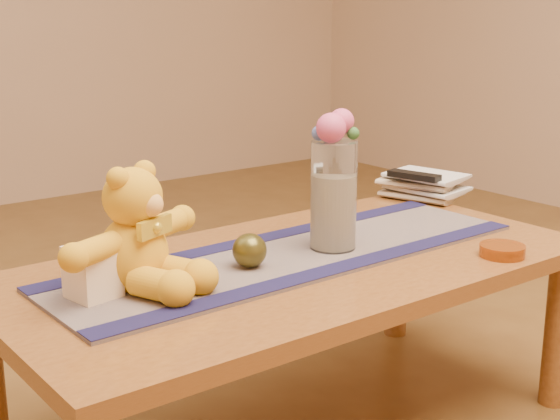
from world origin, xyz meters
TOP-DOWN VIEW (x-y plane):
  - coffee_table_top at (0.00, 0.00)m, footprint 1.40×0.70m
  - table_leg_fr at (0.64, -0.29)m, footprint 0.07×0.07m
  - table_leg_br at (0.64, 0.29)m, footprint 0.07×0.07m
  - persian_runner at (0.01, 0.03)m, footprint 1.21×0.37m
  - runner_border_near at (0.01, -0.12)m, footprint 1.20×0.08m
  - runner_border_far at (0.01, 0.17)m, footprint 1.20×0.08m
  - teddy_bear at (-0.39, 0.06)m, footprint 0.45×0.41m
  - pillar_candle at (-0.48, 0.05)m, footprint 0.10×0.10m
  - candle_wick at (-0.48, 0.05)m, footprint 0.00×0.00m
  - glass_vase at (0.12, 0.01)m, footprint 0.11×0.11m
  - potpourri_fill at (0.12, 0.01)m, footprint 0.09×0.09m
  - rose_left at (0.10, -0.00)m, footprint 0.07×0.07m
  - rose_right at (0.14, 0.01)m, footprint 0.06×0.06m
  - blue_flower_back at (0.13, 0.04)m, footprint 0.04×0.04m
  - blue_flower_side at (0.09, 0.03)m, footprint 0.04×0.04m
  - leaf_sprig at (0.16, -0.01)m, footprint 0.03×0.03m
  - bronze_ball at (-0.13, 0.01)m, footprint 0.09×0.09m
  - book_bottom at (0.62, 0.23)m, footprint 0.23×0.26m
  - book_lower at (0.62, 0.22)m, footprint 0.20×0.25m
  - book_upper at (0.61, 0.23)m, footprint 0.23×0.27m
  - book_top at (0.62, 0.23)m, footprint 0.21×0.25m
  - tv_remote at (0.62, 0.22)m, footprint 0.08×0.17m
  - amber_dish at (0.41, -0.27)m, footprint 0.14×0.14m

SIDE VIEW (x-z plane):
  - table_leg_fr at x=0.64m, z-range 0.00..0.41m
  - table_leg_br at x=0.64m, z-range 0.00..0.41m
  - coffee_table_top at x=0.00m, z-range 0.41..0.45m
  - persian_runner at x=0.01m, z-range 0.45..0.46m
  - runner_border_near at x=0.01m, z-range 0.46..0.46m
  - runner_border_far at x=0.01m, z-range 0.46..0.46m
  - book_bottom at x=0.62m, z-range 0.45..0.47m
  - amber_dish at x=0.41m, z-range 0.45..0.48m
  - book_lower at x=0.62m, z-range 0.47..0.49m
  - bronze_ball at x=-0.13m, z-range 0.46..0.54m
  - book_upper at x=0.61m, z-range 0.49..0.51m
  - pillar_candle at x=-0.48m, z-range 0.46..0.56m
  - book_top at x=0.62m, z-range 0.51..0.53m
  - tv_remote at x=0.62m, z-range 0.53..0.54m
  - potpourri_fill at x=0.12m, z-range 0.46..0.64m
  - candle_wick at x=-0.48m, z-range 0.56..0.58m
  - teddy_bear at x=-0.39m, z-range 0.46..0.70m
  - glass_vase at x=0.12m, z-range 0.46..0.72m
  - leaf_sprig at x=0.16m, z-range 0.72..0.75m
  - blue_flower_side at x=0.09m, z-range 0.72..0.76m
  - blue_flower_back at x=0.13m, z-range 0.72..0.77m
  - rose_left at x=0.10m, z-range 0.72..0.79m
  - rose_right at x=0.14m, z-range 0.73..0.79m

